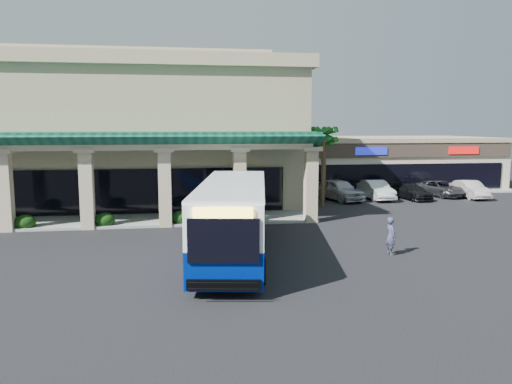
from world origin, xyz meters
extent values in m
plane|color=black|center=(0.00, 0.00, 0.00)|extent=(110.00, 110.00, 0.00)
imported|color=#3A3C58|center=(7.62, -3.23, 0.90)|extent=(0.48, 0.69, 1.81)
imported|color=#B1B1B6|center=(10.77, 13.91, 0.87)|extent=(3.36, 5.48, 1.74)
imported|color=silver|center=(13.94, 13.95, 0.78)|extent=(1.69, 4.74, 1.56)
imported|color=black|center=(16.88, 13.56, 0.64)|extent=(2.44, 4.62, 1.28)
imported|color=#2E2F34|center=(20.13, 14.79, 0.67)|extent=(3.38, 5.23, 1.34)
imported|color=beige|center=(22.09, 13.47, 0.73)|extent=(1.74, 4.50, 1.46)
camera|label=1|loc=(-2.19, -24.90, 6.03)|focal=35.00mm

